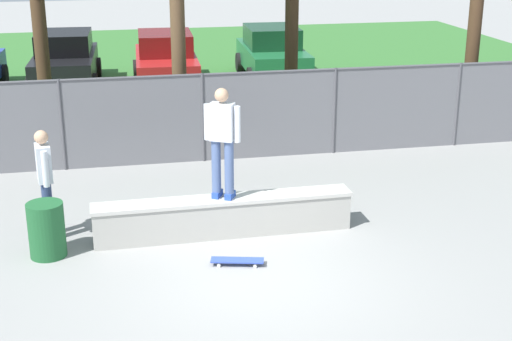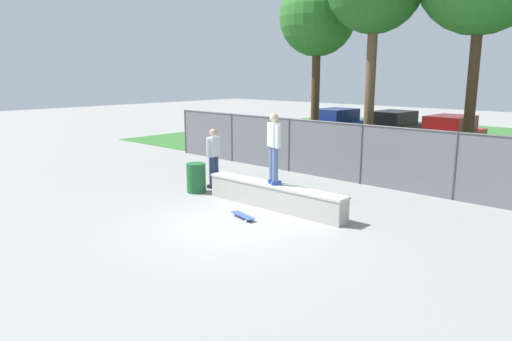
# 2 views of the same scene
# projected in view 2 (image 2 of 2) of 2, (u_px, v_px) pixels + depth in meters

# --- Properties ---
(ground_plane) EXTENTS (80.00, 80.00, 0.00)m
(ground_plane) POSITION_uv_depth(u_px,v_px,m) (233.00, 225.00, 10.78)
(ground_plane) COLOR gray
(grass_strip) EXTENTS (29.42, 20.00, 0.02)m
(grass_strip) POSITION_uv_depth(u_px,v_px,m) (471.00, 147.00, 22.29)
(grass_strip) COLOR #336B2D
(grass_strip) RESTS_ON ground
(concrete_ledge) EXTENTS (4.27, 0.53, 0.65)m
(concrete_ledge) POSITION_uv_depth(u_px,v_px,m) (274.00, 196.00, 12.07)
(concrete_ledge) COLOR #A8A59E
(concrete_ledge) RESTS_ON ground
(skateboarder) EXTENTS (0.54, 0.41, 1.82)m
(skateboarder) POSITION_uv_depth(u_px,v_px,m) (274.00, 145.00, 11.80)
(skateboarder) COLOR #2647A5
(skateboarder) RESTS_ON concrete_ledge
(skateboard) EXTENTS (0.82, 0.39, 0.09)m
(skateboard) POSITION_uv_depth(u_px,v_px,m) (243.00, 216.00, 11.28)
(skateboard) COLOR #334CB2
(skateboard) RESTS_ON ground
(chainlink_fence) EXTENTS (17.49, 0.07, 1.91)m
(chainlink_fence) POSITION_uv_depth(u_px,v_px,m) (361.00, 152.00, 14.66)
(chainlink_fence) COLOR #4C4C51
(chainlink_fence) RESTS_ON ground
(tree_near_left) EXTENTS (2.88, 2.88, 6.96)m
(tree_near_left) POSITION_uv_depth(u_px,v_px,m) (317.00, 19.00, 17.51)
(tree_near_left) COLOR #47301E
(tree_near_left) RESTS_ON ground
(car_blue) EXTENTS (2.17, 4.28, 1.66)m
(car_blue) POSITION_uv_depth(u_px,v_px,m) (334.00, 125.00, 24.26)
(car_blue) COLOR #233D9E
(car_blue) RESTS_ON ground
(car_black) EXTENTS (2.17, 4.28, 1.66)m
(car_black) POSITION_uv_depth(u_px,v_px,m) (391.00, 128.00, 22.79)
(car_black) COLOR black
(car_black) RESTS_ON ground
(car_red) EXTENTS (2.17, 4.28, 1.66)m
(car_red) POSITION_uv_depth(u_px,v_px,m) (448.00, 135.00, 20.25)
(car_red) COLOR #B21E1E
(car_red) RESTS_ON ground
(bystander) EXTENTS (0.32, 0.59, 1.82)m
(bystander) POSITION_uv_depth(u_px,v_px,m) (214.00, 155.00, 14.13)
(bystander) COLOR black
(bystander) RESTS_ON ground
(trash_bin) EXTENTS (0.56, 0.56, 0.87)m
(trash_bin) POSITION_uv_depth(u_px,v_px,m) (196.00, 178.00, 13.72)
(trash_bin) COLOR #1E592D
(trash_bin) RESTS_ON ground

